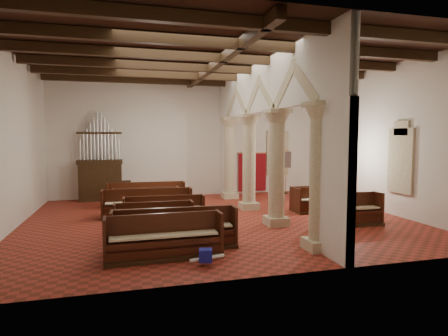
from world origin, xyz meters
TOP-DOWN VIEW (x-y plane):
  - floor at (0.00, 0.00)m, footprint 14.00×14.00m
  - ceiling at (0.00, 0.00)m, footprint 14.00×14.00m
  - wall_back at (0.00, 6.00)m, footprint 14.00×0.02m
  - wall_front at (0.00, -6.00)m, footprint 14.00×0.02m
  - wall_left at (-7.00, 0.00)m, footprint 0.02×12.00m
  - wall_right at (7.00, 0.00)m, footprint 0.02×12.00m
  - ceiling_beams at (0.00, 0.00)m, footprint 13.80×11.80m
  - arcade at (1.80, 0.00)m, footprint 0.90×11.90m
  - window_right_a at (6.98, -1.50)m, footprint 0.03×1.00m
  - window_right_b at (6.98, 2.50)m, footprint 0.03×1.00m
  - window_back at (5.00, 5.98)m, footprint 1.00×0.03m
  - pipe_organ at (-4.50, 5.50)m, footprint 2.10×0.85m
  - lectern at (-3.34, 4.20)m, footprint 0.49×0.50m
  - dossal_curtain at (3.50, 5.92)m, footprint 1.80×0.07m
  - processional_banner at (5.19, 5.16)m, footprint 0.57×0.73m
  - hymnal_box_a at (-1.50, -4.96)m, footprint 0.36×0.32m
  - hymnal_box_b at (-1.29, -3.30)m, footprint 0.37×0.33m
  - hymnal_box_c at (-0.85, -0.69)m, footprint 0.35×0.32m
  - tube_heater_a at (-1.45, -4.89)m, footprint 0.91×0.28m
  - tube_heater_b at (-3.30, -2.76)m, footprint 0.89×0.42m
  - nave_pew_0 at (-2.41, -4.16)m, footprint 3.00×0.81m
  - nave_pew_1 at (-2.04, -3.41)m, footprint 3.48×0.86m
  - nave_pew_2 at (-2.18, -2.52)m, footprint 3.08×0.78m
  - nave_pew_3 at (-2.46, -1.40)m, footprint 2.58×0.69m
  - nave_pew_4 at (-1.99, -0.08)m, footprint 2.95×0.76m
  - nave_pew_5 at (-2.53, 1.03)m, footprint 3.45×0.85m
  - nave_pew_6 at (-2.52, 1.76)m, footprint 2.69×0.80m
  - nave_pew_7 at (-2.44, 3.18)m, footprint 3.43×0.87m
  - aisle_pew_0 at (4.30, -2.21)m, footprint 2.33×0.87m
  - aisle_pew_1 at (4.92, -1.25)m, footprint 1.82×0.67m
  - aisle_pew_2 at (4.26, 0.13)m, footprint 1.72×0.70m
  - aisle_pew_3 at (4.43, 0.63)m, footprint 2.04×0.80m

SIDE VIEW (x-z plane):
  - floor at x=0.00m, z-range 0.00..0.00m
  - tube_heater_a at x=-1.45m, z-range 0.11..0.21m
  - tube_heater_b at x=-3.30m, z-range 0.11..0.21m
  - hymnal_box_c at x=-0.85m, z-range 0.10..0.39m
  - hymnal_box_b at x=-1.29m, z-range 0.10..0.41m
  - hymnal_box_a at x=-1.50m, z-range 0.10..0.41m
  - nave_pew_4 at x=-1.99m, z-range -0.17..0.80m
  - aisle_pew_1 at x=4.92m, z-range -0.15..0.79m
  - nave_pew_2 at x=-2.18m, z-range -0.17..0.81m
  - nave_pew_3 at x=-2.46m, z-range -0.17..0.82m
  - aisle_pew_3 at x=4.43m, z-range -0.17..0.85m
  - nave_pew_6 at x=-2.52m, z-range -0.18..0.87m
  - aisle_pew_2 at x=4.26m, z-range -0.16..0.86m
  - nave_pew_7 at x=-2.44m, z-range -0.19..0.91m
  - nave_pew_5 at x=-2.53m, z-range -0.19..0.91m
  - nave_pew_1 at x=-2.04m, z-range -0.19..0.94m
  - nave_pew_0 at x=-2.41m, z-range -0.19..0.95m
  - aisle_pew_0 at x=4.30m, z-range -0.19..0.96m
  - lectern at x=-3.34m, z-range -0.10..1.04m
  - processional_banner at x=5.19m, z-range -0.43..2.06m
  - dossal_curtain at x=3.50m, z-range 0.08..2.25m
  - pipe_organ at x=-4.50m, z-range -0.83..3.57m
  - window_right_a at x=6.98m, z-range 1.10..3.30m
  - window_right_b at x=6.98m, z-range 1.10..3.30m
  - window_back at x=5.00m, z-range 1.10..3.30m
  - wall_back at x=0.00m, z-range 0.00..6.00m
  - wall_front at x=0.00m, z-range 0.00..6.00m
  - wall_left at x=-7.00m, z-range 0.00..6.00m
  - wall_right at x=7.00m, z-range 0.00..6.00m
  - arcade at x=1.80m, z-range 0.56..6.56m
  - ceiling_beams at x=0.00m, z-range 5.67..5.97m
  - ceiling at x=0.00m, z-range 6.00..6.00m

